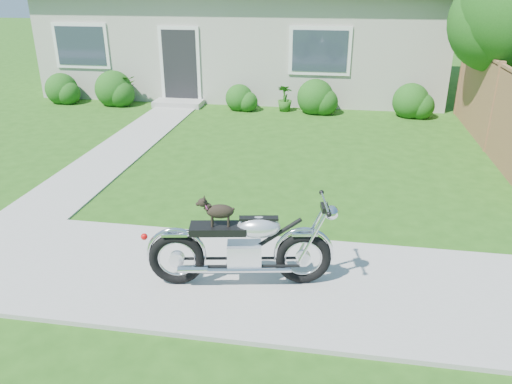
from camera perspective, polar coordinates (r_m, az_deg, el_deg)
ground at (r=6.93m, az=-18.69°, el=-7.84°), size 80.00×80.00×0.00m
sidewalk at (r=6.92m, az=-18.72°, el=-7.70°), size 24.00×2.20×0.04m
walkway at (r=11.66m, az=-14.24°, el=5.48°), size 1.20×8.00×0.03m
house at (r=17.48m, az=-0.78°, el=19.07°), size 12.60×7.03×4.50m
fence at (r=11.64m, az=25.54°, el=8.64°), size 0.12×6.62×1.90m
shrub_row at (r=14.39m, az=-4.39°, el=11.08°), size 11.00×1.07×1.07m
potted_plant_left at (r=15.37m, az=-15.04°, el=11.18°), size 1.00×1.01×0.84m
potted_plant_right at (r=14.13m, az=3.31°, el=10.67°), size 0.47×0.47×0.73m
motorcycle_with_dog at (r=5.88m, az=-1.38°, el=-6.25°), size 2.21×0.71×1.12m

